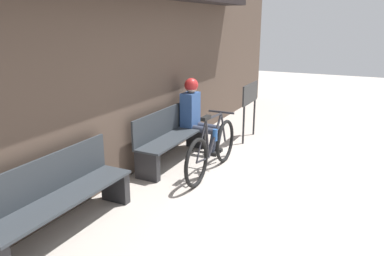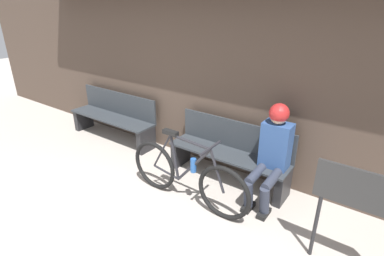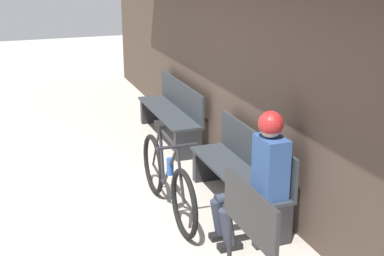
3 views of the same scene
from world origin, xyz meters
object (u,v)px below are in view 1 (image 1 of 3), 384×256
(park_bench_near, at_px, (171,138))
(signboard, at_px, (250,98))
(person_seated, at_px, (196,111))
(park_bench_far, at_px, (59,199))
(bicycle, at_px, (212,149))

(park_bench_near, height_order, signboard, signboard)
(person_seated, distance_m, park_bench_far, 2.97)
(park_bench_near, relative_size, bicycle, 0.99)
(park_bench_near, distance_m, park_bench_far, 2.33)
(park_bench_near, xyz_separation_m, person_seated, (0.63, -0.12, 0.31))
(bicycle, relative_size, person_seated, 1.38)
(person_seated, bearing_deg, bicycle, -140.86)
(person_seated, relative_size, park_bench_far, 0.70)
(park_bench_near, xyz_separation_m, park_bench_far, (-2.33, 0.00, 0.00))
(park_bench_near, xyz_separation_m, signboard, (1.64, -0.73, 0.39))
(bicycle, bearing_deg, person_seated, 39.14)
(park_bench_near, distance_m, signboard, 1.84)
(park_bench_near, height_order, bicycle, bicycle)
(park_bench_near, relative_size, signboard, 1.60)
(person_seated, relative_size, signboard, 1.18)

